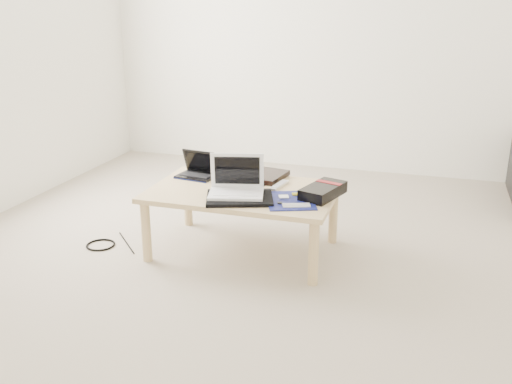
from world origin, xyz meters
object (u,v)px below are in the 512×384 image
(netbook, at_px, (197,171))
(gpu_box, at_px, (323,191))
(coffee_table, at_px, (243,197))
(white_laptop, at_px, (236,186))

(netbook, distance_m, gpu_box, 0.85)
(coffee_table, height_order, white_laptop, white_laptop)
(coffee_table, xyz_separation_m, white_laptop, (0.01, -0.13, 0.11))
(white_laptop, distance_m, gpu_box, 0.50)
(coffee_table, height_order, netbook, netbook)
(coffee_table, distance_m, netbook, 0.41)
(coffee_table, relative_size, white_laptop, 3.12)
(netbook, relative_size, white_laptop, 0.73)
(netbook, bearing_deg, coffee_table, -24.33)
(white_laptop, height_order, gpu_box, white_laptop)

